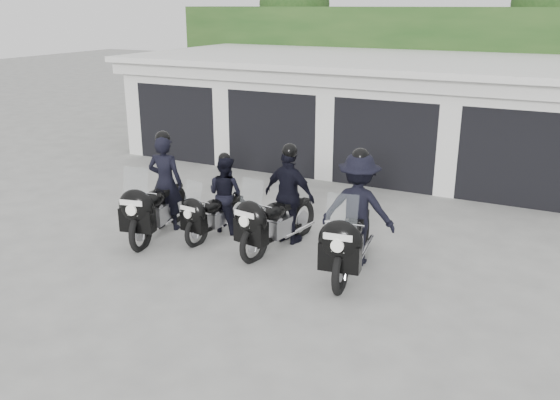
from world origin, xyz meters
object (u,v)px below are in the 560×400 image
at_px(police_bike_b, 220,200).
at_px(police_bike_c, 283,203).
at_px(police_bike_d, 355,217).
at_px(police_bike_a, 159,194).

xyz_separation_m(police_bike_b, police_bike_c, (1.39, 0.01, 0.14)).
bearing_deg(police_bike_c, police_bike_d, -2.60).
relative_size(police_bike_a, police_bike_c, 1.04).
distance_m(police_bike_c, police_bike_d, 1.57).
xyz_separation_m(police_bike_a, police_bike_c, (2.46, 0.58, 0.02)).
distance_m(police_bike_a, police_bike_b, 1.21).
bearing_deg(police_bike_b, police_bike_c, 6.79).
distance_m(police_bike_a, police_bike_c, 2.53).
bearing_deg(police_bike_c, police_bike_b, -170.29).
height_order(police_bike_a, police_bike_d, police_bike_d).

